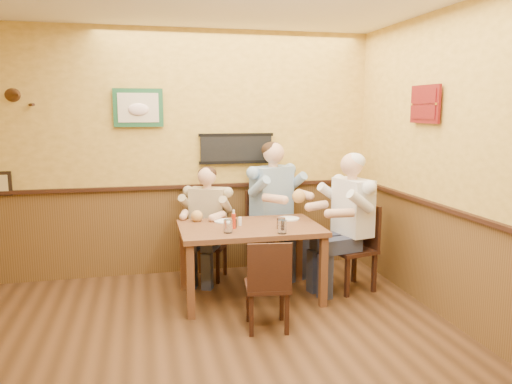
# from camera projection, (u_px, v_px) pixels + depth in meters

# --- Properties ---
(room) EXTENTS (5.02, 5.03, 2.81)m
(room) POSITION_uv_depth(u_px,v_px,m) (189.00, 141.00, 3.41)
(room) COLOR #362110
(room) RESTS_ON ground
(dining_table) EXTENTS (1.40, 0.90, 0.75)m
(dining_table) POSITION_uv_depth(u_px,v_px,m) (250.00, 235.00, 5.00)
(dining_table) COLOR brown
(dining_table) RESTS_ON ground
(chair_back_left) EXTENTS (0.49, 0.49, 0.80)m
(chair_back_left) POSITION_uv_depth(u_px,v_px,m) (209.00, 244.00, 5.62)
(chair_back_left) COLOR #321A0F
(chair_back_left) RESTS_ON ground
(chair_back_right) EXTENTS (0.59, 0.59, 0.96)m
(chair_back_right) POSITION_uv_depth(u_px,v_px,m) (271.00, 231.00, 5.87)
(chair_back_right) COLOR #321A0F
(chair_back_right) RESTS_ON ground
(chair_right_end) EXTENTS (0.51, 0.51, 0.92)m
(chair_right_end) POSITION_uv_depth(u_px,v_px,m) (352.00, 248.00, 5.27)
(chair_right_end) COLOR #321A0F
(chair_right_end) RESTS_ON ground
(chair_near_side) EXTENTS (0.42, 0.42, 0.81)m
(chair_near_side) POSITION_uv_depth(u_px,v_px,m) (267.00, 284.00, 4.33)
(chair_near_side) COLOR #321A0F
(chair_near_side) RESTS_ON ground
(diner_tan_shirt) EXTENTS (0.70, 0.70, 1.15)m
(diner_tan_shirt) POSITION_uv_depth(u_px,v_px,m) (208.00, 229.00, 5.60)
(diner_tan_shirt) COLOR tan
(diner_tan_shirt) RESTS_ON ground
(diner_blue_polo) EXTENTS (0.84, 0.84, 1.38)m
(diner_blue_polo) POSITION_uv_depth(u_px,v_px,m) (272.00, 214.00, 5.83)
(diner_blue_polo) COLOR #7D9CBB
(diner_blue_polo) RESTS_ON ground
(diner_white_elder) EXTENTS (0.72, 0.72, 1.31)m
(diner_white_elder) POSITION_uv_depth(u_px,v_px,m) (352.00, 229.00, 5.23)
(diner_white_elder) COLOR silver
(diner_white_elder) RESTS_ON ground
(water_glass_left) EXTENTS (0.11, 0.11, 0.13)m
(water_glass_left) POSITION_uv_depth(u_px,v_px,m) (228.00, 226.00, 4.70)
(water_glass_left) COLOR white
(water_glass_left) RESTS_ON dining_table
(water_glass_mid) EXTENTS (0.10, 0.10, 0.13)m
(water_glass_mid) POSITION_uv_depth(u_px,v_px,m) (282.00, 227.00, 4.67)
(water_glass_mid) COLOR white
(water_glass_mid) RESTS_ON dining_table
(cola_tumbler) EXTENTS (0.10, 0.10, 0.11)m
(cola_tumbler) POSITION_uv_depth(u_px,v_px,m) (281.00, 223.00, 4.85)
(cola_tumbler) COLOR black
(cola_tumbler) RESTS_ON dining_table
(hot_sauce_bottle) EXTENTS (0.05, 0.05, 0.17)m
(hot_sauce_bottle) POSITION_uv_depth(u_px,v_px,m) (234.00, 220.00, 4.86)
(hot_sauce_bottle) COLOR #AF2A12
(hot_sauce_bottle) RESTS_ON dining_table
(salt_shaker) EXTENTS (0.04, 0.04, 0.08)m
(salt_shaker) POSITION_uv_depth(u_px,v_px,m) (240.00, 221.00, 5.00)
(salt_shaker) COLOR white
(salt_shaker) RESTS_ON dining_table
(pepper_shaker) EXTENTS (0.04, 0.04, 0.08)m
(pepper_shaker) POSITION_uv_depth(u_px,v_px,m) (235.00, 223.00, 4.92)
(pepper_shaker) COLOR black
(pepper_shaker) RESTS_ON dining_table
(plate_far_left) EXTENTS (0.27, 0.27, 0.01)m
(plate_far_left) POSITION_uv_depth(u_px,v_px,m) (224.00, 221.00, 5.17)
(plate_far_left) COLOR white
(plate_far_left) RESTS_ON dining_table
(plate_far_right) EXTENTS (0.24, 0.24, 0.02)m
(plate_far_right) POSITION_uv_depth(u_px,v_px,m) (289.00, 219.00, 5.28)
(plate_far_right) COLOR silver
(plate_far_right) RESTS_ON dining_table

